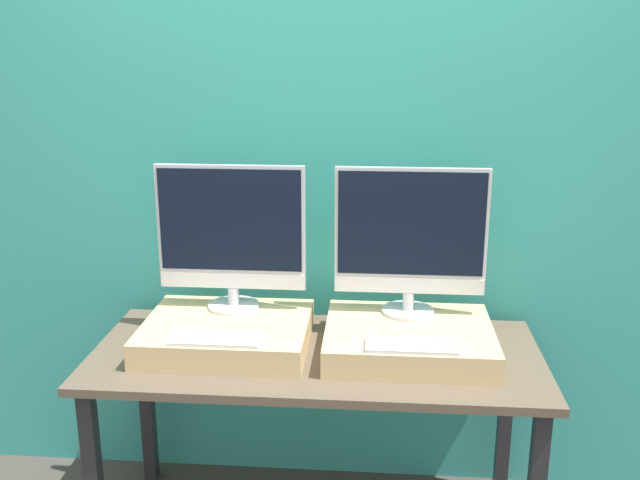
% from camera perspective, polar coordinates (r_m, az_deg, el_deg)
% --- Properties ---
extents(wall_back, '(8.00, 0.04, 2.60)m').
position_cam_1_polar(wall_back, '(2.74, 0.43, 5.54)').
color(wall_back, teal).
rests_on(wall_back, ground_plane).
extents(workbench, '(1.56, 0.68, 0.74)m').
position_cam_1_polar(workbench, '(2.55, -0.30, -10.58)').
color(workbench, brown).
rests_on(workbench, ground_plane).
extents(wooden_riser_left, '(0.58, 0.48, 0.09)m').
position_cam_1_polar(wooden_riser_left, '(2.57, -7.46, -7.39)').
color(wooden_riser_left, '#D6B77F').
rests_on(wooden_riser_left, workbench).
extents(monitor_left, '(0.54, 0.19, 0.53)m').
position_cam_1_polar(monitor_left, '(2.58, -7.12, 0.52)').
color(monitor_left, silver).
rests_on(monitor_left, wooden_riser_left).
extents(keyboard_left, '(0.30, 0.11, 0.01)m').
position_cam_1_polar(keyboard_left, '(2.39, -8.37, -7.85)').
color(keyboard_left, silver).
rests_on(keyboard_left, wooden_riser_left).
extents(wooden_riser_right, '(0.58, 0.48, 0.09)m').
position_cam_1_polar(wooden_riser_right, '(2.52, 7.11, -7.87)').
color(wooden_riser_right, '#D6B77F').
rests_on(wooden_riser_right, workbench).
extents(monitor_right, '(0.54, 0.19, 0.53)m').
position_cam_1_polar(monitor_right, '(2.53, 7.25, 0.20)').
color(monitor_right, silver).
rests_on(monitor_right, wooden_riser_right).
extents(keyboard_right, '(0.30, 0.11, 0.01)m').
position_cam_1_polar(keyboard_right, '(2.34, 7.32, -8.39)').
color(keyboard_right, silver).
rests_on(keyboard_right, wooden_riser_right).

